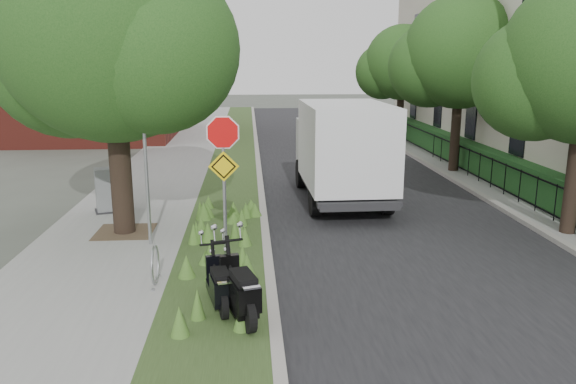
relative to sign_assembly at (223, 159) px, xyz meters
name	(u,v)px	position (x,y,z in m)	size (l,w,h in m)	color
ground	(293,274)	(1.40, -0.58, -2.33)	(120.00, 120.00, 0.00)	#4C5147
sidewalk_near	(159,176)	(-2.85, 9.42, -2.27)	(3.50, 60.00, 0.12)	gray
verge	(233,175)	(-0.10, 9.42, -2.27)	(2.00, 60.00, 0.12)	#31461E
kerb_near	(259,174)	(0.90, 9.42, -2.26)	(0.20, 60.00, 0.13)	#9E9991
road	(351,175)	(4.40, 9.42, -2.32)	(7.00, 60.00, 0.01)	black
kerb_far	(440,172)	(7.90, 9.42, -2.26)	(0.20, 60.00, 0.13)	#9E9991
footpath_far	(483,171)	(9.60, 9.42, -2.27)	(3.20, 60.00, 0.12)	gray
street_tree_main	(108,38)	(-2.68, 2.28, 2.48)	(6.21, 5.54, 7.66)	black
bare_post	(146,159)	(-1.80, 1.22, -0.21)	(0.08, 0.08, 4.00)	#A5A8AD
bike_hoop	(155,265)	(-1.30, -1.18, -1.83)	(0.06, 0.78, 0.77)	#A5A8AD
sign_assembly	(223,159)	(0.00, 0.00, 0.00)	(0.94, 0.08, 3.22)	#A5A8AD
fence_far	(459,156)	(8.60, 9.42, -1.66)	(0.04, 24.00, 1.00)	black
hedge_far	(476,156)	(9.30, 9.42, -1.66)	(1.00, 24.00, 1.10)	#17421B
brick_building	(93,61)	(-8.10, 21.42, 1.88)	(9.40, 10.40, 8.30)	maroon
far_tree_b	(458,58)	(8.34, 9.46, 2.04)	(4.83, 4.31, 6.56)	black
far_tree_c	(401,66)	(8.34, 17.46, 1.63)	(4.37, 3.89, 5.93)	black
scooter_near	(241,296)	(0.35, -2.85, -1.78)	(0.73, 1.80, 0.88)	black
scooter_far	(220,289)	(-0.01, -2.41, -1.84)	(0.54, 1.55, 0.75)	black
box_truck	(342,147)	(3.35, 5.33, -0.62)	(2.43, 5.83, 2.62)	#262628
utility_cabinet	(111,191)	(-3.37, 4.27, -1.62)	(1.07, 0.88, 1.23)	#262628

